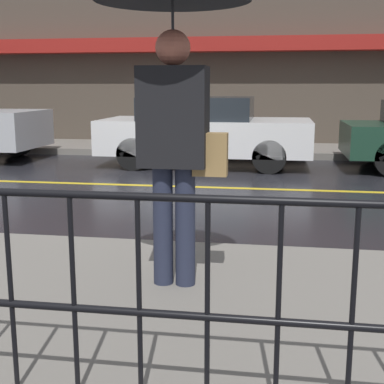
{
  "coord_description": "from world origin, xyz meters",
  "views": [
    {
      "loc": [
        2.13,
        -8.27,
        1.58
      ],
      "look_at": [
        1.1,
        -1.9,
        0.3
      ],
      "focal_mm": 50.0,
      "sensor_mm": 36.0,
      "label": 1
    }
  ],
  "objects": [
    {
      "name": "lane_marking",
      "position": [
        0.0,
        0.0,
        0.0
      ],
      "size": [
        25.2,
        0.12,
        0.01
      ],
      "color": "gold",
      "rests_on": "ground_plane"
    },
    {
      "name": "building_storefront",
      "position": [
        0.0,
        5.82,
        2.85
      ],
      "size": [
        28.0,
        0.85,
        5.73
      ],
      "color": "#4C4238",
      "rests_on": "ground_plane"
    },
    {
      "name": "pedestrian",
      "position": [
        1.41,
        -4.59,
        1.88
      ],
      "size": [
        1.06,
        1.06,
        2.23
      ],
      "rotation": [
        0.0,
        0.0,
        3.14
      ],
      "color": "#23283D",
      "rests_on": "sidewalk_near"
    },
    {
      "name": "sidewalk_far",
      "position": [
        0.0,
        4.61,
        0.07
      ],
      "size": [
        28.0,
        2.19,
        0.15
      ],
      "color": "slate",
      "rests_on": "ground_plane"
    },
    {
      "name": "ground_plane",
      "position": [
        0.0,
        0.0,
        0.0
      ],
      "size": [
        80.0,
        80.0,
        0.0
      ],
      "primitive_type": "plane",
      "color": "black"
    },
    {
      "name": "car_white",
      "position": [
        0.66,
        2.39,
        0.71
      ],
      "size": [
        4.14,
        1.9,
        1.37
      ],
      "color": "silver",
      "rests_on": "ground_plane"
    }
  ]
}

